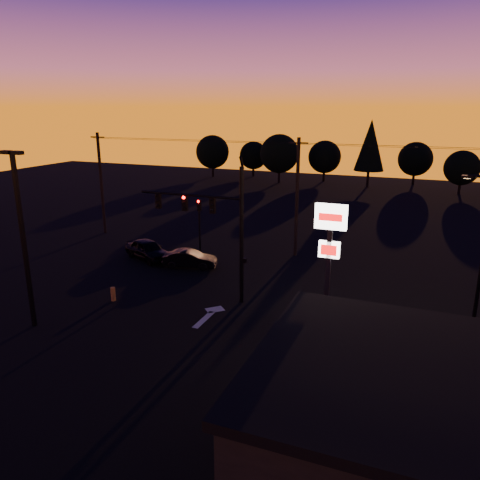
% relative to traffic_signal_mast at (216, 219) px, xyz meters
% --- Properties ---
extents(ground, '(120.00, 120.00, 0.00)m').
position_rel_traffic_signal_mast_xyz_m(ground, '(0.10, -3.99, -4.94)').
color(ground, black).
rests_on(ground, ground).
extents(lane_arrow, '(1.20, 3.10, 0.01)m').
position_rel_traffic_signal_mast_xyz_m(lane_arrow, '(0.60, -2.33, -4.93)').
color(lane_arrow, beige).
rests_on(lane_arrow, ground).
extents(traffic_signal_mast, '(6.79, 0.52, 8.58)m').
position_rel_traffic_signal_mast_xyz_m(traffic_signal_mast, '(0.00, 0.00, 0.00)').
color(traffic_signal_mast, black).
rests_on(traffic_signal_mast, ground).
extents(secondary_signal, '(0.30, 0.31, 4.35)m').
position_rel_traffic_signal_mast_xyz_m(secondary_signal, '(-4.90, 7.49, -2.07)').
color(secondary_signal, black).
rests_on(secondary_signal, ground).
extents(parking_lot_light, '(1.25, 0.30, 9.14)m').
position_rel_traffic_signal_mast_xyz_m(parking_lot_light, '(-7.40, -6.99, 0.33)').
color(parking_lot_light, black).
rests_on(parking_lot_light, ground).
extents(pylon_sign, '(1.50, 0.28, 6.80)m').
position_rel_traffic_signal_mast_xyz_m(pylon_sign, '(7.10, -2.49, -0.02)').
color(pylon_sign, black).
rests_on(pylon_sign, ground).
extents(utility_pole_0, '(1.40, 0.26, 9.00)m').
position_rel_traffic_signal_mast_xyz_m(utility_pole_0, '(-15.90, 10.01, -0.34)').
color(utility_pole_0, black).
rests_on(utility_pole_0, ground).
extents(utility_pole_1, '(1.40, 0.26, 9.00)m').
position_rel_traffic_signal_mast_xyz_m(utility_pole_1, '(2.10, 10.01, -0.34)').
color(utility_pole_1, black).
rests_on(utility_pole_1, ground).
extents(power_wires, '(36.00, 1.22, 0.07)m').
position_rel_traffic_signal_mast_xyz_m(power_wires, '(2.10, 10.01, 3.63)').
color(power_wires, black).
rests_on(power_wires, ground).
extents(store_building, '(12.40, 8.40, 4.25)m').
position_rel_traffic_signal_mast_xyz_m(store_building, '(13.10, -11.49, -2.78)').
color(store_building, black).
rests_on(store_building, ground).
extents(bollard, '(0.28, 0.28, 0.83)m').
position_rel_traffic_signal_mast_xyz_m(bollard, '(-5.57, -2.67, -4.52)').
color(bollard, orange).
rests_on(bollard, ground).
extents(tree_0, '(5.36, 5.36, 6.74)m').
position_rel_traffic_signal_mast_xyz_m(tree_0, '(-21.90, 46.01, -0.88)').
color(tree_0, black).
rests_on(tree_0, ground).
extents(tree_1, '(4.54, 4.54, 5.71)m').
position_rel_traffic_signal_mast_xyz_m(tree_1, '(-15.90, 49.01, -1.50)').
color(tree_1, black).
rests_on(tree_1, ground).
extents(tree_2, '(5.77, 5.78, 7.26)m').
position_rel_traffic_signal_mast_xyz_m(tree_2, '(-9.90, 44.01, -0.57)').
color(tree_2, black).
rests_on(tree_2, ground).
extents(tree_3, '(4.95, 4.95, 6.22)m').
position_rel_traffic_signal_mast_xyz_m(tree_3, '(-3.90, 48.01, -1.19)').
color(tree_3, black).
rests_on(tree_3, ground).
extents(tree_4, '(4.18, 4.18, 9.50)m').
position_rel_traffic_signal_mast_xyz_m(tree_4, '(3.10, 45.01, 0.99)').
color(tree_4, black).
rests_on(tree_4, ground).
extents(tree_5, '(4.95, 4.95, 6.22)m').
position_rel_traffic_signal_mast_xyz_m(tree_5, '(9.10, 50.01, -1.19)').
color(tree_5, black).
rests_on(tree_5, ground).
extents(tree_6, '(4.54, 4.54, 5.71)m').
position_rel_traffic_signal_mast_xyz_m(tree_6, '(15.10, 44.01, -1.50)').
color(tree_6, black).
rests_on(tree_6, ground).
extents(car_left, '(4.72, 3.44, 1.49)m').
position_rel_traffic_signal_mast_xyz_m(car_left, '(-7.98, 4.88, -4.19)').
color(car_left, black).
rests_on(car_left, ground).
extents(car_mid, '(4.05, 2.21, 1.26)m').
position_rel_traffic_signal_mast_xyz_m(car_mid, '(-4.15, 4.37, -4.30)').
color(car_mid, black).
rests_on(car_mid, ground).
extents(suv_parked, '(3.19, 5.36, 1.40)m').
position_rel_traffic_signal_mast_xyz_m(suv_parked, '(11.82, -7.34, -4.24)').
color(suv_parked, black).
rests_on(suv_parked, ground).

